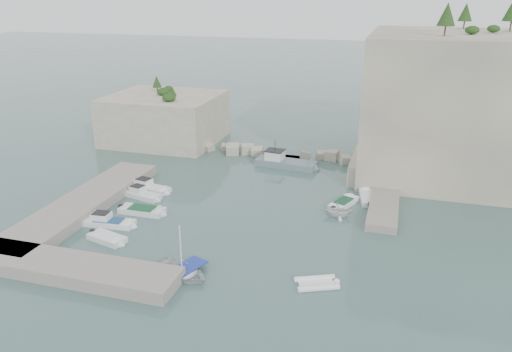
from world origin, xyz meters
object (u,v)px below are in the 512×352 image
(motorboat_a, at_px, (149,190))
(motorboat_e, at_px, (107,241))
(tender_east_c, at_px, (367,200))
(work_boat, at_px, (286,167))
(rowboat, at_px, (182,276))
(motorboat_b, at_px, (143,198))
(motorboat_d, at_px, (109,225))
(tender_east_a, at_px, (338,216))
(motorboat_c, at_px, (142,213))
(inflatable_dinghy, at_px, (316,285))
(tender_east_b, at_px, (343,205))
(tender_east_d, at_px, (367,186))

(motorboat_a, xyz_separation_m, motorboat_e, (2.16, -12.33, 0.00))
(tender_east_c, bearing_deg, work_boat, 42.84)
(rowboat, xyz_separation_m, tender_east_c, (13.13, 20.09, 0.00))
(motorboat_b, relative_size, work_boat, 0.55)
(motorboat_d, bearing_deg, tender_east_a, 16.91)
(motorboat_d, bearing_deg, motorboat_c, 59.67)
(inflatable_dinghy, relative_size, tender_east_c, 0.75)
(motorboat_b, relative_size, inflatable_dinghy, 1.33)
(motorboat_a, distance_m, rowboat, 19.48)
(motorboat_c, height_order, tender_east_a, tender_east_a)
(rowboat, xyz_separation_m, tender_east_b, (10.78, 17.83, 0.00))
(tender_east_a, distance_m, work_boat, 15.97)
(motorboat_a, relative_size, motorboat_e, 1.41)
(motorboat_a, relative_size, tender_east_c, 1.19)
(motorboat_c, xyz_separation_m, tender_east_b, (19.80, 7.81, 0.00))
(tender_east_a, bearing_deg, motorboat_b, 83.42)
(tender_east_d, bearing_deg, motorboat_c, 141.37)
(motorboat_a, distance_m, motorboat_e, 12.51)
(motorboat_c, bearing_deg, tender_east_d, 32.97)
(motorboat_d, relative_size, work_boat, 0.64)
(motorboat_e, height_order, work_boat, work_boat)
(motorboat_b, distance_m, tender_east_c, 24.94)
(inflatable_dinghy, bearing_deg, tender_east_a, 66.21)
(motorboat_e, bearing_deg, rowboat, -6.00)
(motorboat_e, bearing_deg, motorboat_c, 104.33)
(tender_east_a, bearing_deg, tender_east_b, -13.48)
(motorboat_c, xyz_separation_m, rowboat, (9.02, -10.02, 0.00))
(motorboat_c, height_order, rowboat, rowboat)
(rowboat, distance_m, inflatable_dinghy, 10.80)
(motorboat_b, bearing_deg, tender_east_c, 28.64)
(inflatable_dinghy, bearing_deg, tender_east_c, 58.31)
(motorboat_d, distance_m, tender_east_a, 22.94)
(motorboat_a, bearing_deg, motorboat_e, -68.06)
(tender_east_b, bearing_deg, work_boat, 61.07)
(tender_east_a, distance_m, tender_east_b, 2.88)
(motorboat_e, xyz_separation_m, tender_east_a, (19.72, 11.41, 0.00))
(motorboat_d, xyz_separation_m, motorboat_e, (1.59, -2.92, 0.00))
(motorboat_d, distance_m, inflatable_dinghy, 21.92)
(motorboat_b, bearing_deg, inflatable_dinghy, -15.29)
(motorboat_a, xyz_separation_m, motorboat_d, (0.57, -9.41, 0.00))
(tender_east_b, bearing_deg, tender_east_d, 4.95)
(tender_east_b, bearing_deg, motorboat_a, 116.44)
(motorboat_c, distance_m, inflatable_dinghy, 21.39)
(motorboat_a, distance_m, inflatable_dinghy, 26.15)
(inflatable_dinghy, bearing_deg, motorboat_d, 143.25)
(motorboat_b, distance_m, work_boat, 19.62)
(tender_east_b, bearing_deg, motorboat_b, 122.15)
(motorboat_a, height_order, tender_east_a, tender_east_a)
(motorboat_c, distance_m, tender_east_b, 21.28)
(motorboat_e, bearing_deg, tender_east_c, 51.90)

